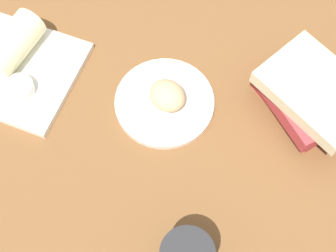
{
  "coord_description": "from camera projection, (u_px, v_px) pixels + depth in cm",
  "views": [
    {
      "loc": [
        -27.56,
        43.39,
        95.04
      ],
      "look_at": [
        -7.19,
        7.78,
        7.0
      ],
      "focal_mm": 52.8,
      "sensor_mm": 36.0,
      "label": 1
    }
  ],
  "objects": [
    {
      "name": "round_plate",
      "position": [
        165.0,
        102.0,
        1.02
      ],
      "size": [
        20.58,
        20.58,
        1.4
      ],
      "primitive_type": "cylinder",
      "color": "silver",
      "rests_on": "dining_table"
    },
    {
      "name": "sauce_cup",
      "position": [
        20.0,
        88.0,
        1.01
      ],
      "size": [
        5.98,
        5.98,
        2.48
      ],
      "color": "silver",
      "rests_on": "square_plate"
    },
    {
      "name": "book_stack",
      "position": [
        311.0,
        95.0,
        0.98
      ],
      "size": [
        25.11,
        23.41,
        10.07
      ],
      "color": "#A53338",
      "rests_on": "dining_table"
    },
    {
      "name": "dining_table",
      "position": [
        157.0,
        92.0,
        1.06
      ],
      "size": [
        110.0,
        90.0,
        4.0
      ],
      "primitive_type": "cube",
      "color": "brown",
      "rests_on": "ground"
    },
    {
      "name": "breakfast_wrap",
      "position": [
        13.0,
        44.0,
        1.03
      ],
      "size": [
        7.44,
        13.98,
        7.06
      ],
      "primitive_type": "cylinder",
      "rotation": [
        1.57,
        0.0,
        3.17
      ],
      "color": "beige",
      "rests_on": "square_plate"
    },
    {
      "name": "scone_pastry",
      "position": [
        167.0,
        96.0,
        0.99
      ],
      "size": [
        9.24,
        8.55,
        4.93
      ],
      "primitive_type": "ellipsoid",
      "rotation": [
        0.0,
        0.0,
        6.0
      ],
      "color": "tan",
      "rests_on": "round_plate"
    },
    {
      "name": "square_plate",
      "position": [
        20.0,
        72.0,
        1.05
      ],
      "size": [
        26.66,
        26.66,
        1.6
      ],
      "primitive_type": "cube",
      "rotation": [
        0.0,
        0.0,
        0.15
      ],
      "color": "white",
      "rests_on": "dining_table"
    }
  ]
}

